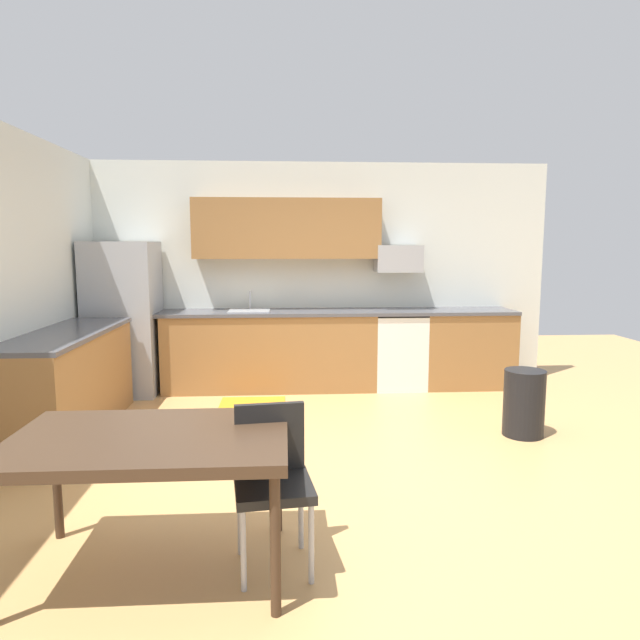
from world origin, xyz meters
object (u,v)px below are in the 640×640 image
object	(u,v)px
chair_near_table	(272,472)
refrigerator	(124,318)
dining_table	(150,446)
oven_range	(398,350)
microwave	(398,259)
trash_bin	(524,403)

from	to	relation	value
chair_near_table	refrigerator	bearing A→B (deg)	116.07
dining_table	chair_near_table	distance (m)	0.65
oven_range	chair_near_table	distance (m)	3.97
microwave	trash_bin	distance (m)	2.41
dining_table	chair_near_table	bearing A→B (deg)	5.94
oven_range	chair_near_table	world-z (taller)	oven_range
refrigerator	dining_table	distance (m)	3.87
microwave	dining_table	xyz separation A→B (m)	(-2.05, -3.87, -0.86)
oven_range	microwave	distance (m)	1.10
dining_table	refrigerator	bearing A→B (deg)	107.41
oven_range	microwave	world-z (taller)	microwave
refrigerator	trash_bin	size ratio (longest dim) A/B	2.91
chair_near_table	dining_table	bearing A→B (deg)	-174.06
dining_table	chair_near_table	size ratio (longest dim) A/B	1.65
refrigerator	microwave	xyz separation A→B (m)	(3.21, 0.18, 0.67)
dining_table	oven_range	bearing A→B (deg)	61.44
dining_table	trash_bin	xyz separation A→B (m)	(2.83, 1.96, -0.39)
microwave	trash_bin	xyz separation A→B (m)	(0.78, -1.91, -1.25)
chair_near_table	trash_bin	world-z (taller)	chair_near_table
refrigerator	oven_range	world-z (taller)	refrigerator
dining_table	trash_bin	world-z (taller)	dining_table
oven_range	refrigerator	bearing A→B (deg)	-178.57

